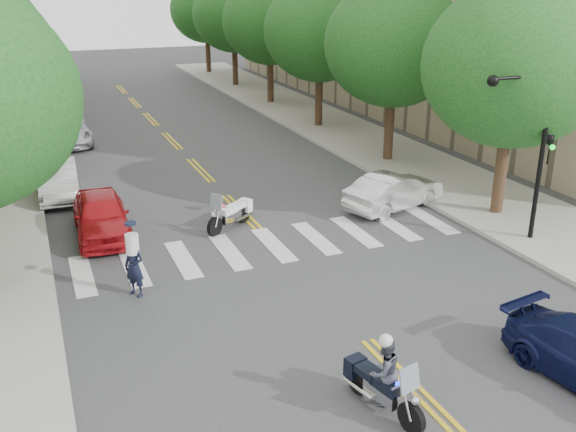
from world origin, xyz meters
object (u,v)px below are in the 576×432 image
officer_standing (134,266)px  motorcycle_police (382,376)px  convertible (394,191)px  motorcycle_parked (233,213)px

officer_standing → motorcycle_police: bearing=-7.5°
convertible → motorcycle_police: bearing=130.0°
motorcycle_parked → officer_standing: size_ratio=1.14×
motorcycle_parked → convertible: size_ratio=0.47×
officer_standing → convertible: (10.49, 3.50, -0.19)m
convertible → motorcycle_parked: bearing=67.9°
motorcycle_parked → convertible: motorcycle_parked is taller
motorcycle_police → officer_standing: bearing=-74.3°
motorcycle_police → convertible: bearing=-135.1°
motorcycle_police → motorcycle_parked: (0.29, 11.04, -0.29)m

